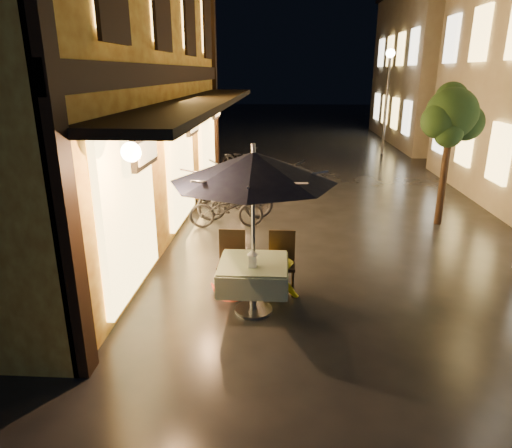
# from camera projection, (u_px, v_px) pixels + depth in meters

# --- Properties ---
(ground) EXTENTS (90.00, 90.00, 0.00)m
(ground) POSITION_uv_depth(u_px,v_px,m) (365.00, 320.00, 6.46)
(ground) COLOR black
(ground) RESTS_ON ground
(west_building) EXTENTS (5.90, 11.40, 7.40)m
(west_building) POSITION_uv_depth(u_px,v_px,m) (66.00, 53.00, 9.40)
(west_building) COLOR #B86D24
(west_building) RESTS_ON ground
(east_building_far) EXTENTS (7.30, 10.30, 7.30)m
(east_building_far) POSITION_uv_depth(u_px,v_px,m) (466.00, 65.00, 21.90)
(east_building_far) COLOR #B0A48D
(east_building_far) RESTS_ON ground
(street_tree) EXTENTS (1.43, 1.20, 3.15)m
(street_tree) POSITION_uv_depth(u_px,v_px,m) (452.00, 117.00, 9.82)
(street_tree) COLOR black
(street_tree) RESTS_ON ground
(streetlamp_far) EXTENTS (0.36, 0.36, 4.23)m
(streetlamp_far) POSITION_uv_depth(u_px,v_px,m) (388.00, 83.00, 18.61)
(streetlamp_far) COLOR #59595E
(streetlamp_far) RESTS_ON ground
(cafe_table) EXTENTS (0.99, 0.99, 0.78)m
(cafe_table) POSITION_uv_depth(u_px,v_px,m) (253.00, 274.00, 6.54)
(cafe_table) COLOR #59595E
(cafe_table) RESTS_ON ground
(patio_umbrella) EXTENTS (2.27, 2.27, 2.46)m
(patio_umbrella) POSITION_uv_depth(u_px,v_px,m) (253.00, 167.00, 6.05)
(patio_umbrella) COLOR #59595E
(patio_umbrella) RESTS_ON ground
(cafe_chair_left) EXTENTS (0.42, 0.42, 0.97)m
(cafe_chair_left) POSITION_uv_depth(u_px,v_px,m) (232.00, 257.00, 7.28)
(cafe_chair_left) COLOR black
(cafe_chair_left) RESTS_ON ground
(cafe_chair_right) EXTENTS (0.42, 0.42, 0.97)m
(cafe_chair_right) POSITION_uv_depth(u_px,v_px,m) (282.00, 258.00, 7.23)
(cafe_chair_right) COLOR black
(cafe_chair_right) RESTS_ON ground
(table_lantern) EXTENTS (0.16, 0.16, 0.25)m
(table_lantern) POSITION_uv_depth(u_px,v_px,m) (253.00, 258.00, 6.28)
(table_lantern) COLOR white
(table_lantern) RESTS_ON cafe_table
(person_orange) EXTENTS (0.85, 0.76, 1.46)m
(person_orange) POSITION_uv_depth(u_px,v_px,m) (230.00, 251.00, 7.00)
(person_orange) COLOR red
(person_orange) RESTS_ON ground
(person_yellow) EXTENTS (0.93, 0.55, 1.42)m
(person_yellow) POSITION_uv_depth(u_px,v_px,m) (277.00, 253.00, 6.99)
(person_yellow) COLOR yellow
(person_yellow) RESTS_ON ground
(bicycle_0) EXTENTS (1.73, 0.82, 0.87)m
(bicycle_0) POSITION_uv_depth(u_px,v_px,m) (226.00, 208.00, 10.22)
(bicycle_0) COLOR black
(bicycle_0) RESTS_ON ground
(bicycle_1) EXTENTS (1.88, 0.91, 1.09)m
(bicycle_1) POSITION_uv_depth(u_px,v_px,m) (235.00, 198.00, 10.67)
(bicycle_1) COLOR black
(bicycle_1) RESTS_ON ground
(bicycle_2) EXTENTS (1.91, 1.16, 0.95)m
(bicycle_2) POSITION_uv_depth(u_px,v_px,m) (222.00, 189.00, 11.73)
(bicycle_2) COLOR black
(bicycle_2) RESTS_ON ground
(bicycle_3) EXTENTS (1.73, 0.63, 1.02)m
(bicycle_3) POSITION_uv_depth(u_px,v_px,m) (228.00, 184.00, 12.16)
(bicycle_3) COLOR black
(bicycle_3) RESTS_ON ground
(bicycle_4) EXTENTS (1.82, 1.03, 0.91)m
(bicycle_4) POSITION_uv_depth(u_px,v_px,m) (236.00, 174.00, 13.61)
(bicycle_4) COLOR black
(bicycle_4) RESTS_ON ground
(bicycle_5) EXTENTS (1.63, 0.99, 0.95)m
(bicycle_5) POSITION_uv_depth(u_px,v_px,m) (236.00, 169.00, 14.21)
(bicycle_5) COLOR black
(bicycle_5) RESTS_ON ground
(bicycle_6) EXTENTS (1.72, 1.08, 0.85)m
(bicycle_6) POSITION_uv_depth(u_px,v_px,m) (243.00, 160.00, 15.94)
(bicycle_6) COLOR black
(bicycle_6) RESTS_ON ground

